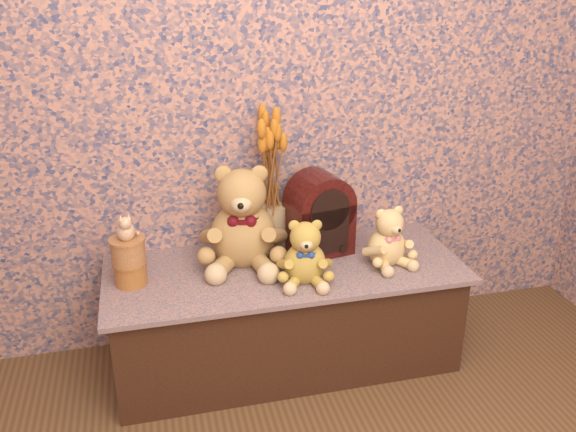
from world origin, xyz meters
name	(u,v)px	position (x,y,z in m)	size (l,w,h in m)	color
display_shelf	(285,314)	(0.00, 1.22, 0.22)	(1.43, 0.59, 0.44)	#334A68
teddy_large	(242,211)	(-0.15, 1.31, 0.66)	(0.35, 0.42, 0.44)	#A77E40
teddy_medium	(305,248)	(0.05, 1.09, 0.58)	(0.21, 0.25, 0.27)	gold
teddy_small	(387,233)	(0.41, 1.16, 0.57)	(0.21, 0.25, 0.26)	#E2AF6B
cathedral_radio	(319,213)	(0.17, 1.32, 0.62)	(0.25, 0.18, 0.35)	black
ceramic_vase	(273,228)	(-0.01, 1.39, 0.54)	(0.12, 0.12, 0.19)	tan
dried_stalks	(272,158)	(-0.01, 1.39, 0.85)	(0.22, 0.22, 0.42)	orange
biscuit_tin_lower	(131,273)	(-0.60, 1.22, 0.49)	(0.12, 0.12, 0.09)	gold
biscuit_tin_upper	(128,251)	(-0.60, 1.22, 0.58)	(0.13, 0.13, 0.10)	tan
cat_figurine	(125,225)	(-0.60, 1.22, 0.68)	(0.08, 0.09, 0.11)	silver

